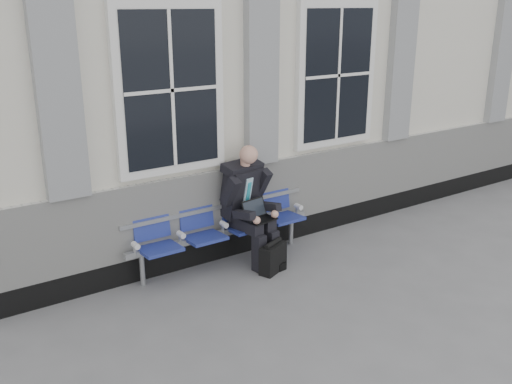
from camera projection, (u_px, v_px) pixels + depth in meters
ground at (384, 269)px, 7.17m from camera, size 70.00×70.00×0.00m
station_building at (235, 66)px, 9.20m from camera, size 14.40×4.40×4.49m
bench at (221, 222)px, 7.20m from camera, size 2.60×0.47×0.91m
businessman at (248, 201)px, 7.17m from camera, size 0.68×0.91×1.54m
briefcase at (273, 257)px, 7.06m from camera, size 0.43×0.31×0.41m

